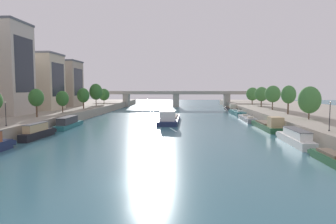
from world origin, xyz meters
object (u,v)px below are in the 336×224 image
Objects in this scene: tree_right_by_lamp at (289,95)px; tree_right_second at (273,94)px; moored_boat_right_downstream at (269,125)px; tree_left_nearest at (104,95)px; bridge_far at (176,97)px; moored_boat_right_near at (336,159)px; tree_left_past_mid at (83,95)px; tree_left_distant at (36,98)px; barge_midriver at (169,118)px; moored_boat_left_far at (38,132)px; tree_left_end_of_row at (96,92)px; moored_boat_left_midway at (68,123)px; tree_right_nearest at (309,100)px; lamppost_left_bank at (6,113)px; moored_boat_right_second at (295,138)px; moored_boat_right_far at (247,118)px; tree_right_third at (261,94)px; tree_right_far at (252,94)px; moored_boat_right_gap_after at (237,113)px; lamppost_right_bank at (330,115)px; moored_boat_right_upstream at (231,108)px; tree_left_by_lamp at (62,99)px.

tree_right_second is at bearing 88.01° from tree_right_by_lamp.
moored_boat_right_downstream is 72.84m from tree_left_nearest.
tree_right_by_lamp reaches higher than bridge_far.
tree_left_past_mid is (-48.63, 56.29, 5.74)m from moored_boat_right_near.
tree_left_distant is 27.81m from tree_left_past_mid.
tree_left_past_mid reaches higher than barge_midriver.
moored_boat_right_near is 57.25m from tree_left_distant.
tree_left_nearest is (-6.63, 66.37, 5.09)m from moored_boat_left_far.
tree_left_distant is 0.87× the size of tree_right_second.
tree_left_distant is at bearing -91.09° from tree_left_end_of_row.
tree_right_nearest is at bearing -2.82° from moored_boat_left_midway.
moored_boat_left_far is 45.56m from moored_boat_right_near.
moored_boat_right_second is at bearing -0.51° from lamppost_left_bank.
tree_left_nearest is (-49.22, 34.72, 5.67)m from moored_boat_right_far.
moored_boat_right_downstream reaches higher than moored_boat_right_second.
tree_right_second reaches higher than moored_boat_left_midway.
tree_right_third is at bearing 44.48° from lamppost_left_bank.
tree_right_second reaches higher than moored_boat_right_second.
tree_right_far is (58.23, -0.34, 0.30)m from tree_left_nearest.
moored_boat_right_downstream is 2.37× the size of tree_right_third.
tree_left_end_of_row reaches higher than moored_boat_right_second.
moored_boat_right_downstream is 1.05× the size of moored_boat_right_gap_after.
tree_right_by_lamp reaches higher than lamppost_right_bank.
tree_right_far is at bearing 89.12° from tree_right_second.
lamppost_right_bank is (53.49, -17.86, -1.83)m from tree_left_distant.
lamppost_right_bank is at bearing -79.63° from moored_boat_right_downstream.
lamppost_left_bank is (1.82, -42.89, -1.84)m from tree_left_past_mid.
tree_left_distant is at bearing 117.50° from moored_boat_left_far.
barge_midriver is 45.28m from moored_boat_right_upstream.
tree_right_second is 14.23m from tree_right_third.
moored_boat_right_second is 2.13× the size of tree_left_nearest.
tree_left_distant is 15.42m from lamppost_left_bank.
moored_boat_right_far is at bearing 8.15° from tree_left_by_lamp.
moored_boat_right_second is at bearing -118.69° from tree_right_nearest.
moored_boat_right_second is 1.93× the size of tree_right_third.
tree_right_second is (8.58, 6.36, 6.52)m from moored_boat_right_far.
moored_boat_left_far reaches higher than moored_boat_right_near.
moored_boat_right_second is at bearing -53.52° from barge_midriver.
moored_boat_right_upstream is at bearing 61.30° from barge_midriver.
barge_midriver is 5.55× the size of lamppost_left_bank.
moored_boat_right_far is 60.50m from tree_left_nearest.
moored_boat_right_far is 49.67m from tree_left_past_mid.
tree_right_second is (57.00, -15.19, -0.44)m from tree_left_end_of_row.
moored_boat_right_second is at bearing -106.44° from tree_right_by_lamp.
moored_boat_right_gap_after is 52.87m from tree_left_nearest.
tree_right_nearest reaches higher than moored_boat_left_midway.
moored_boat_right_far is 1.03× the size of moored_boat_right_upstream.
tree_right_third reaches higher than lamppost_left_bank.
barge_midriver is 30.52m from moored_boat_right_gap_after.
moored_boat_left_midway is 40.18m from tree_left_end_of_row.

